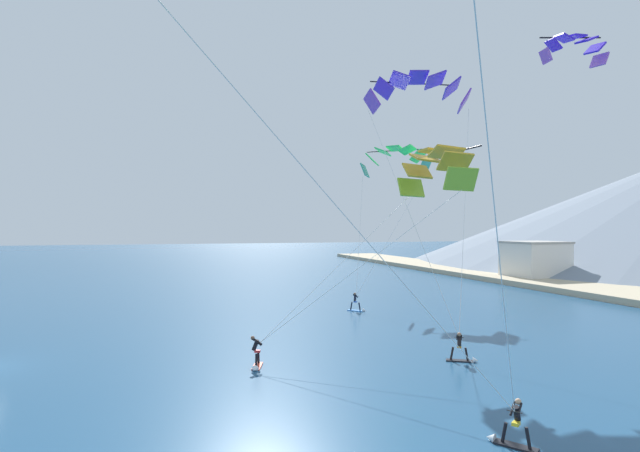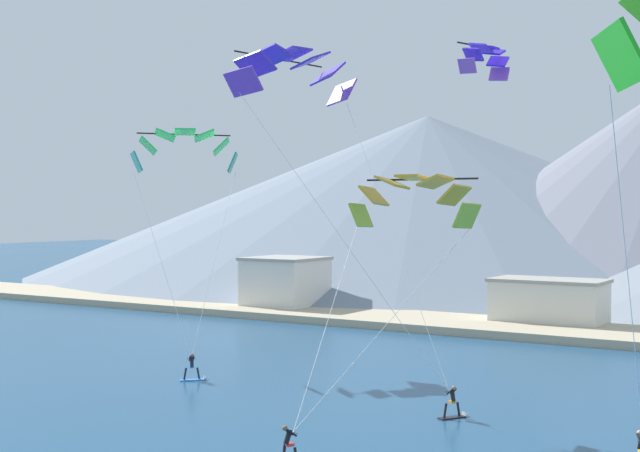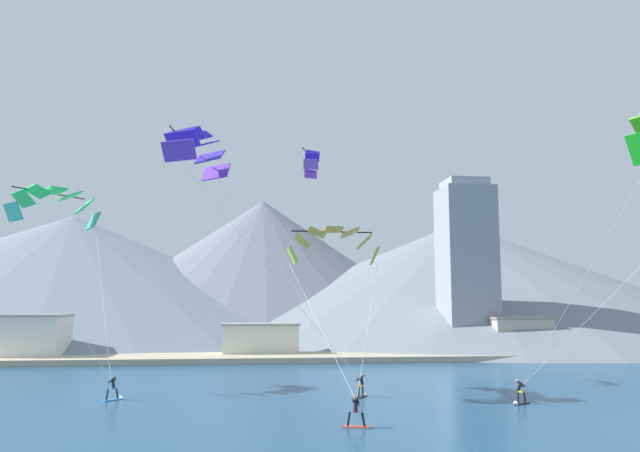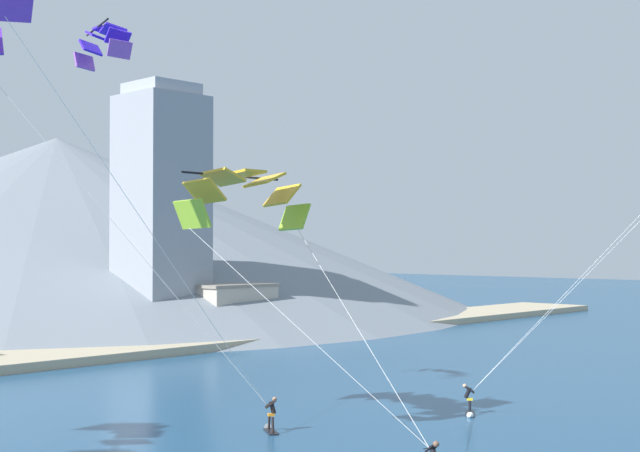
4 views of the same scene
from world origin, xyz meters
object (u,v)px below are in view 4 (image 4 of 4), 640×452
kitesurfer_mid_center (469,406)px  parafoil_kite_distant_high_outer (104,42)px  parafoil_kite_far_left (245,193)px  kitesurfer_near_lead (270,421)px

kitesurfer_mid_center → parafoil_kite_distant_high_outer: size_ratio=0.35×
kitesurfer_mid_center → parafoil_kite_distant_high_outer: parafoil_kite_distant_high_outer is taller
parafoil_kite_far_left → parafoil_kite_distant_high_outer: 13.83m
kitesurfer_near_lead → parafoil_kite_distant_high_outer: bearing=104.1°
kitesurfer_near_lead → parafoil_kite_far_left: parafoil_kite_far_left is taller
kitesurfer_near_lead → kitesurfer_mid_center: size_ratio=1.03×
kitesurfer_near_lead → parafoil_kite_far_left: size_ratio=0.15×
parafoil_kite_distant_high_outer → parafoil_kite_far_left: bearing=-87.5°
kitesurfer_near_lead → parafoil_kite_far_left: 10.87m
kitesurfer_mid_center → parafoil_kite_far_left: bearing=161.3°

